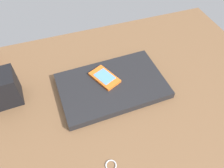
# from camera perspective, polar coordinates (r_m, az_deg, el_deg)

# --- Properties ---
(desk_surface) EXTENTS (1.20, 0.80, 0.03)m
(desk_surface) POSITION_cam_1_polar(r_m,az_deg,el_deg) (0.72, -1.79, -5.98)
(desk_surface) COLOR brown
(desk_surface) RESTS_ON ground
(laptop_closed) EXTENTS (0.35, 0.23, 0.02)m
(laptop_closed) POSITION_cam_1_polar(r_m,az_deg,el_deg) (0.74, 0.00, -0.41)
(laptop_closed) COLOR black
(laptop_closed) RESTS_ON desk_surface
(cell_phone_on_laptop) EXTENTS (0.09, 0.12, 0.01)m
(cell_phone_on_laptop) POSITION_cam_1_polar(r_m,az_deg,el_deg) (0.75, -1.91, 1.69)
(cell_phone_on_laptop) COLOR orange
(cell_phone_on_laptop) RESTS_ON laptop_closed
(key_ring) EXTENTS (0.03, 0.03, 0.00)m
(key_ring) POSITION_cam_1_polar(r_m,az_deg,el_deg) (0.62, -0.28, -20.03)
(key_ring) COLOR silver
(key_ring) RESTS_ON desk_surface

